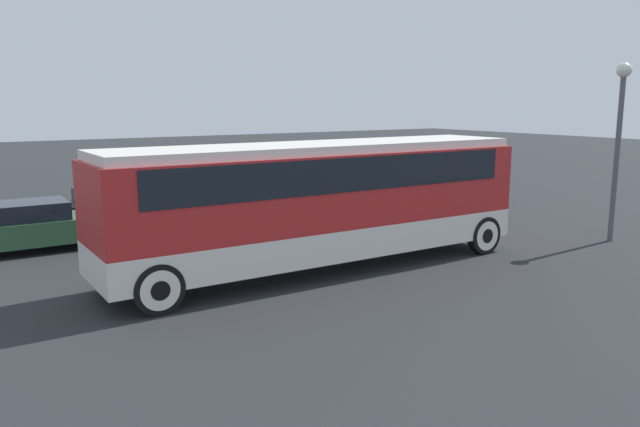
% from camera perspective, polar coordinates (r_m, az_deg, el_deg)
% --- Properties ---
extents(ground_plane, '(120.00, 120.00, 0.00)m').
position_cam_1_polar(ground_plane, '(16.23, -0.00, -5.09)').
color(ground_plane, '#26282B').
extents(tour_bus, '(11.38, 2.59, 3.25)m').
position_cam_1_polar(tour_bus, '(15.88, 0.29, 1.80)').
color(tour_bus, silver).
rests_on(tour_bus, ground_plane).
extents(parked_car_near, '(4.03, 1.87, 1.44)m').
position_cam_1_polar(parked_car_near, '(19.91, -24.71, -1.04)').
color(parked_car_near, '#2D5638').
rests_on(parked_car_near, ground_plane).
extents(parked_car_mid, '(4.28, 1.83, 1.34)m').
position_cam_1_polar(parked_car_mid, '(23.03, -18.32, 0.70)').
color(parked_car_mid, black).
rests_on(parked_car_mid, ground_plane).
extents(lamp_post, '(0.44, 0.44, 5.42)m').
position_cam_1_polar(lamp_post, '(20.99, 25.70, 7.31)').
color(lamp_post, '#515156').
rests_on(lamp_post, ground_plane).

